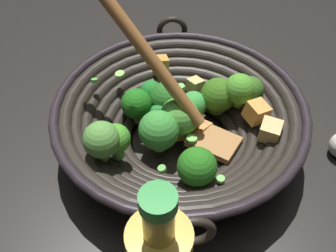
# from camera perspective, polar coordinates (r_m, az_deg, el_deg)

# --- Properties ---
(ground_plane) EXTENTS (4.00, 4.00, 0.00)m
(ground_plane) POSITION_cam_1_polar(r_m,az_deg,el_deg) (0.65, 1.49, -2.62)
(ground_plane) COLOR black
(wok) EXTENTS (0.37, 0.41, 0.28)m
(wok) POSITION_cam_1_polar(r_m,az_deg,el_deg) (0.61, 1.55, 0.91)
(wok) COLOR black
(wok) RESTS_ON ground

